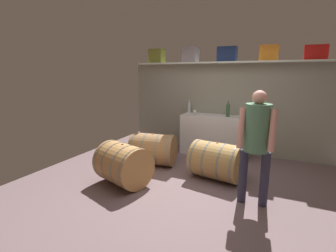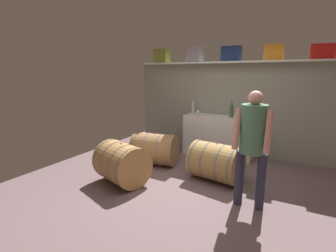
{
  "view_description": "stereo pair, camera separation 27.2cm",
  "coord_description": "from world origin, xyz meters",
  "px_view_note": "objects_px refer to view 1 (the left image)",
  "views": [
    {
      "loc": [
        1.17,
        -3.37,
        1.77
      ],
      "look_at": [
        -0.64,
        0.52,
        0.86
      ],
      "focal_mm": 26.61,
      "sensor_mm": 36.0,
      "label": 1
    },
    {
      "loc": [
        1.42,
        -3.25,
        1.77
      ],
      "look_at": [
        -0.64,
        0.52,
        0.86
      ],
      "focal_mm": 26.61,
      "sensor_mm": 36.0,
      "label": 2
    }
  ],
  "objects_px": {
    "work_cabinet": "(215,135)",
    "wine_barrel_near": "(217,161)",
    "toolcase_navy": "(227,54)",
    "toolcase_orange": "(269,53)",
    "wine_bottle_green": "(228,110)",
    "toolcase_red": "(316,52)",
    "wine_glass": "(195,112)",
    "toolcase_olive": "(157,56)",
    "wine_bottle_clear": "(189,107)",
    "toolcase_grey": "(191,55)",
    "wine_barrel_far": "(123,164)",
    "wine_barrel_flank": "(153,149)",
    "winemaker_pouring": "(257,137)"
  },
  "relations": [
    {
      "from": "work_cabinet",
      "to": "wine_barrel_near",
      "type": "bearing_deg",
      "value": -74.17
    },
    {
      "from": "toolcase_navy",
      "to": "toolcase_orange",
      "type": "xyz_separation_m",
      "value": [
        0.82,
        0.0,
        -0.0
      ]
    },
    {
      "from": "toolcase_orange",
      "to": "wine_bottle_green",
      "type": "height_order",
      "value": "toolcase_orange"
    },
    {
      "from": "toolcase_red",
      "to": "wine_glass",
      "type": "relative_size",
      "value": 3.09
    },
    {
      "from": "toolcase_olive",
      "to": "work_cabinet",
      "type": "bearing_deg",
      "value": -5.33
    },
    {
      "from": "toolcase_olive",
      "to": "wine_bottle_clear",
      "type": "bearing_deg",
      "value": -2.75
    },
    {
      "from": "toolcase_grey",
      "to": "work_cabinet",
      "type": "xyz_separation_m",
      "value": [
        0.66,
        -0.18,
        -1.74
      ]
    },
    {
      "from": "toolcase_red",
      "to": "wine_bottle_green",
      "type": "distance_m",
      "value": 1.88
    },
    {
      "from": "toolcase_grey",
      "to": "wine_bottle_green",
      "type": "xyz_separation_m",
      "value": [
        0.93,
        -0.21,
        -1.15
      ]
    },
    {
      "from": "wine_barrel_far",
      "to": "wine_barrel_flank",
      "type": "relative_size",
      "value": 1.03
    },
    {
      "from": "wine_bottle_green",
      "to": "wine_glass",
      "type": "bearing_deg",
      "value": -168.78
    },
    {
      "from": "wine_barrel_flank",
      "to": "winemaker_pouring",
      "type": "xyz_separation_m",
      "value": [
        1.96,
        -0.78,
        0.65
      ]
    },
    {
      "from": "toolcase_olive",
      "to": "toolcase_navy",
      "type": "relative_size",
      "value": 0.85
    },
    {
      "from": "toolcase_red",
      "to": "wine_bottle_green",
      "type": "xyz_separation_m",
      "value": [
        -1.5,
        -0.21,
        -1.12
      ]
    },
    {
      "from": "wine_bottle_clear",
      "to": "wine_barrel_flank",
      "type": "distance_m",
      "value": 1.45
    },
    {
      "from": "toolcase_navy",
      "to": "wine_bottle_clear",
      "type": "distance_m",
      "value": 1.41
    },
    {
      "from": "toolcase_orange",
      "to": "winemaker_pouring",
      "type": "distance_m",
      "value": 2.4
    },
    {
      "from": "work_cabinet",
      "to": "wine_barrel_flank",
      "type": "xyz_separation_m",
      "value": [
        -0.94,
        -1.12,
        -0.13
      ]
    },
    {
      "from": "toolcase_olive",
      "to": "toolcase_navy",
      "type": "height_order",
      "value": "toolcase_olive"
    },
    {
      "from": "work_cabinet",
      "to": "wine_glass",
      "type": "xyz_separation_m",
      "value": [
        -0.42,
        -0.16,
        0.52
      ]
    },
    {
      "from": "toolcase_red",
      "to": "wine_barrel_near",
      "type": "height_order",
      "value": "toolcase_red"
    },
    {
      "from": "wine_bottle_clear",
      "to": "wine_glass",
      "type": "height_order",
      "value": "wine_bottle_clear"
    },
    {
      "from": "wine_bottle_green",
      "to": "wine_barrel_flank",
      "type": "relative_size",
      "value": 0.36
    },
    {
      "from": "toolcase_red",
      "to": "wine_barrel_far",
      "type": "distance_m",
      "value": 3.99
    },
    {
      "from": "toolcase_olive",
      "to": "wine_barrel_far",
      "type": "xyz_separation_m",
      "value": [
        0.56,
        -2.29,
        -1.83
      ]
    },
    {
      "from": "toolcase_grey",
      "to": "winemaker_pouring",
      "type": "bearing_deg",
      "value": -49.65
    },
    {
      "from": "toolcase_olive",
      "to": "wine_barrel_flank",
      "type": "distance_m",
      "value": 2.34
    },
    {
      "from": "work_cabinet",
      "to": "wine_barrel_far",
      "type": "bearing_deg",
      "value": -114.2
    },
    {
      "from": "wine_barrel_near",
      "to": "work_cabinet",
      "type": "bearing_deg",
      "value": 115.56
    },
    {
      "from": "toolcase_grey",
      "to": "wine_glass",
      "type": "height_order",
      "value": "toolcase_grey"
    },
    {
      "from": "toolcase_olive",
      "to": "wine_glass",
      "type": "distance_m",
      "value": 1.66
    },
    {
      "from": "toolcase_orange",
      "to": "wine_barrel_near",
      "type": "height_order",
      "value": "toolcase_orange"
    },
    {
      "from": "toolcase_orange",
      "to": "wine_bottle_green",
      "type": "relative_size",
      "value": 1.04
    },
    {
      "from": "toolcase_grey",
      "to": "wine_barrel_near",
      "type": "bearing_deg",
      "value": -53.54
    },
    {
      "from": "wine_barrel_near",
      "to": "wine_barrel_flank",
      "type": "relative_size",
      "value": 0.98
    },
    {
      "from": "wine_barrel_far",
      "to": "wine_bottle_green",
      "type": "bearing_deg",
      "value": 78.17
    },
    {
      "from": "toolcase_olive",
      "to": "toolcase_navy",
      "type": "distance_m",
      "value": 1.65
    },
    {
      "from": "toolcase_red",
      "to": "work_cabinet",
      "type": "xyz_separation_m",
      "value": [
        -1.76,
        -0.18,
        -1.71
      ]
    },
    {
      "from": "toolcase_grey",
      "to": "wine_barrel_flank",
      "type": "bearing_deg",
      "value": -100.89
    },
    {
      "from": "toolcase_navy",
      "to": "wine_glass",
      "type": "distance_m",
      "value": 1.37
    },
    {
      "from": "wine_bottle_green",
      "to": "toolcase_navy",
      "type": "bearing_deg",
      "value": 120.05
    },
    {
      "from": "wine_bottle_green",
      "to": "toolcase_red",
      "type": "bearing_deg",
      "value": 7.86
    },
    {
      "from": "wine_glass",
      "to": "wine_barrel_near",
      "type": "height_order",
      "value": "wine_glass"
    },
    {
      "from": "work_cabinet",
      "to": "wine_bottle_clear",
      "type": "height_order",
      "value": "wine_bottle_clear"
    },
    {
      "from": "wine_bottle_green",
      "to": "wine_barrel_flank",
      "type": "xyz_separation_m",
      "value": [
        -1.21,
        -1.09,
        -0.71
      ]
    },
    {
      "from": "wine_bottle_clear",
      "to": "wine_barrel_near",
      "type": "relative_size",
      "value": 0.33
    },
    {
      "from": "toolcase_navy",
      "to": "wine_bottle_clear",
      "type": "bearing_deg",
      "value": -172.1
    },
    {
      "from": "work_cabinet",
      "to": "winemaker_pouring",
      "type": "distance_m",
      "value": 2.21
    },
    {
      "from": "work_cabinet",
      "to": "winemaker_pouring",
      "type": "bearing_deg",
      "value": -61.66
    },
    {
      "from": "wine_barrel_near",
      "to": "wine_barrel_flank",
      "type": "distance_m",
      "value": 1.31
    }
  ]
}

